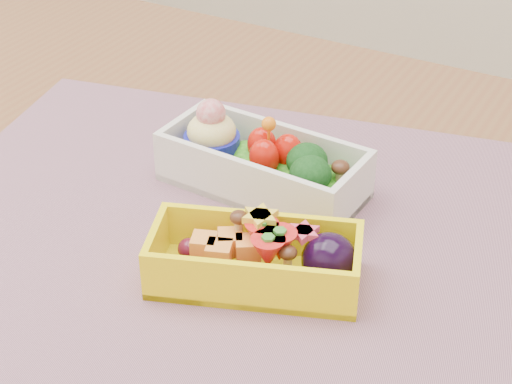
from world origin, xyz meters
The scene contains 4 objects.
table centered at (0.00, 0.00, 0.65)m, with size 1.20×0.80×0.75m.
placemat centered at (0.04, 0.03, 0.75)m, with size 0.53×0.40×0.00m, color gray.
bento_white centered at (0.03, 0.09, 0.78)m, with size 0.17×0.08×0.07m.
bento_yellow centered at (0.08, -0.02, 0.77)m, with size 0.16×0.11×0.05m.
Camera 1 is at (0.30, -0.42, 1.13)m, focal length 58.94 mm.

